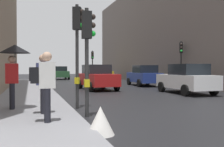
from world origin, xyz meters
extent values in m
plane|color=black|center=(0.00, 0.00, 0.00)|extent=(120.00, 120.00, 0.00)
cube|color=gray|center=(-6.61, 6.00, 0.08)|extent=(2.83, 40.00, 0.16)
cube|color=#5B514C|center=(11.20, 17.86, 5.64)|extent=(12.00, 34.08, 11.29)
cylinder|color=#2D2D2D|center=(4.90, 10.34, 1.84)|extent=(0.12, 0.12, 3.67)
cube|color=black|center=(4.90, 10.34, 3.15)|extent=(0.35, 0.37, 0.84)
cube|color=yellow|center=(4.90, 10.34, 1.05)|extent=(0.25, 0.23, 0.24)
sphere|color=#2D231E|center=(4.82, 10.17, 3.41)|extent=(0.18, 0.18, 0.18)
sphere|color=#2D231E|center=(4.82, 10.17, 3.15)|extent=(0.18, 0.18, 0.18)
sphere|color=green|center=(4.82, 10.17, 2.89)|extent=(0.18, 0.18, 0.18)
cylinder|color=#2D2D2D|center=(-4.90, 2.11, 1.94)|extent=(0.12, 0.12, 3.89)
cube|color=black|center=(-4.90, 2.11, 3.37)|extent=(0.37, 0.34, 0.84)
cube|color=yellow|center=(-4.90, 2.11, 1.05)|extent=(0.23, 0.25, 0.24)
sphere|color=#2D231E|center=(-4.72, 2.04, 3.63)|extent=(0.18, 0.18, 0.18)
sphere|color=#2D231E|center=(-4.72, 2.04, 3.37)|extent=(0.18, 0.18, 0.18)
sphere|color=green|center=(-4.72, 2.04, 3.11)|extent=(0.18, 0.18, 0.18)
cylinder|color=#2D2D2D|center=(-4.90, 0.39, 1.69)|extent=(0.12, 0.12, 3.37)
cube|color=black|center=(-4.90, 0.39, 2.85)|extent=(0.32, 0.26, 0.84)
cube|color=yellow|center=(-4.90, 0.39, 1.05)|extent=(0.18, 0.21, 0.24)
sphere|color=#2D231E|center=(-4.71, 0.37, 3.11)|extent=(0.18, 0.18, 0.18)
sphere|color=#2D231E|center=(-4.71, 0.37, 2.85)|extent=(0.18, 0.18, 0.18)
sphere|color=green|center=(-4.71, 0.37, 2.59)|extent=(0.18, 0.18, 0.18)
cylinder|color=#2D2D2D|center=(0.26, 21.36, 1.77)|extent=(0.12, 0.12, 3.54)
cube|color=black|center=(0.26, 21.36, 3.02)|extent=(0.24, 0.30, 0.84)
cube|color=yellow|center=(0.26, 21.36, 1.05)|extent=(0.20, 0.16, 0.24)
sphere|color=#2D231E|center=(0.25, 21.17, 3.28)|extent=(0.18, 0.18, 0.18)
sphere|color=#2D231E|center=(0.25, 21.17, 3.02)|extent=(0.18, 0.18, 0.18)
sphere|color=green|center=(0.25, 21.17, 2.76)|extent=(0.18, 0.18, 0.18)
cube|color=navy|center=(2.73, 12.68, 0.72)|extent=(2.07, 4.31, 0.80)
cube|color=black|center=(2.72, 12.43, 1.44)|extent=(1.73, 2.10, 0.64)
cylinder|color=black|center=(1.92, 14.08, 0.32)|extent=(0.26, 0.65, 0.64)
cylinder|color=black|center=(3.72, 13.96, 0.32)|extent=(0.26, 0.65, 0.64)
cylinder|color=black|center=(1.75, 11.39, 0.32)|extent=(0.26, 0.65, 0.64)
cylinder|color=black|center=(3.54, 11.27, 0.32)|extent=(0.26, 0.65, 0.64)
cube|color=silver|center=(2.28, 5.76, 0.72)|extent=(1.87, 4.23, 0.80)
cube|color=black|center=(2.28, 5.51, 1.44)|extent=(1.63, 2.03, 0.64)
cylinder|color=black|center=(1.41, 7.12, 0.32)|extent=(0.23, 0.64, 0.64)
cylinder|color=black|center=(3.20, 7.09, 0.32)|extent=(0.23, 0.64, 0.64)
cylinder|color=black|center=(1.36, 4.42, 0.32)|extent=(0.23, 0.64, 0.64)
cylinder|color=black|center=(3.16, 4.39, 0.32)|extent=(0.23, 0.64, 0.64)
cube|color=yellow|center=(2.38, 24.49, 0.72)|extent=(1.93, 4.26, 0.80)
cube|color=black|center=(2.37, 24.24, 1.44)|extent=(1.66, 2.05, 0.64)
cylinder|color=black|center=(1.52, 25.87, 0.32)|extent=(0.24, 0.65, 0.64)
cylinder|color=black|center=(3.32, 25.81, 0.32)|extent=(0.24, 0.65, 0.64)
cylinder|color=black|center=(1.43, 23.17, 0.32)|extent=(0.24, 0.65, 0.64)
cylinder|color=black|center=(3.23, 23.11, 0.32)|extent=(0.24, 0.65, 0.64)
cube|color=red|center=(-2.08, 9.96, 0.72)|extent=(2.09, 4.32, 0.80)
cube|color=black|center=(-2.10, 10.20, 1.44)|extent=(1.74, 2.11, 0.64)
cylinder|color=black|center=(-1.09, 8.67, 0.32)|extent=(0.26, 0.65, 0.64)
cylinder|color=black|center=(-2.89, 8.54, 0.32)|extent=(0.26, 0.65, 0.64)
cylinder|color=black|center=(-1.28, 11.37, 0.32)|extent=(0.26, 0.65, 0.64)
cylinder|color=black|center=(-3.08, 11.24, 0.32)|extent=(0.26, 0.65, 0.64)
cube|color=#2D6038|center=(-2.70, 27.74, 0.72)|extent=(1.90, 4.24, 0.80)
cube|color=black|center=(-2.70, 27.99, 1.44)|extent=(1.65, 2.04, 0.64)
cylinder|color=black|center=(-1.76, 26.41, 0.32)|extent=(0.23, 0.64, 0.64)
cylinder|color=black|center=(-3.56, 26.37, 0.32)|extent=(0.23, 0.64, 0.64)
cylinder|color=black|center=(-1.83, 29.11, 0.32)|extent=(0.23, 0.64, 0.64)
cylinder|color=black|center=(-3.63, 29.07, 0.32)|extent=(0.23, 0.64, 0.64)
cylinder|color=black|center=(-7.15, 1.79, 0.58)|extent=(0.16, 0.16, 0.85)
cylinder|color=black|center=(-7.15, 1.59, 0.58)|extent=(0.16, 0.16, 0.85)
cube|color=red|center=(-7.15, 1.69, 1.34)|extent=(0.40, 0.26, 0.66)
sphere|color=tan|center=(-7.15, 1.69, 1.81)|extent=(0.24, 0.24, 0.24)
cylinder|color=black|center=(-7.05, 1.69, 1.59)|extent=(0.02, 0.02, 0.90)
cone|color=black|center=(-7.05, 1.69, 2.16)|extent=(1.00, 1.00, 0.28)
cylinder|color=black|center=(-6.16, -0.66, 0.58)|extent=(0.16, 0.16, 0.85)
cylinder|color=black|center=(-6.16, -0.86, 0.58)|extent=(0.16, 0.16, 0.85)
cube|color=silver|center=(-6.16, -0.76, 1.34)|extent=(0.41, 0.27, 0.66)
sphere|color=tan|center=(-6.16, -0.76, 1.81)|extent=(0.24, 0.24, 0.24)
cube|color=black|center=(-6.46, -0.75, 1.34)|extent=(0.21, 0.29, 0.40)
cylinder|color=black|center=(-6.20, 0.62, 0.58)|extent=(0.16, 0.16, 0.85)
cylinder|color=black|center=(-6.20, 0.42, 0.58)|extent=(0.16, 0.16, 0.85)
cube|color=navy|center=(-6.20, 0.52, 1.34)|extent=(0.41, 0.27, 0.66)
sphere|color=tan|center=(-6.20, 0.52, 1.81)|extent=(0.24, 0.24, 0.24)
cube|color=black|center=(-6.50, 0.51, 1.34)|extent=(0.21, 0.29, 0.40)
cone|color=silver|center=(-5.05, -1.80, 0.33)|extent=(0.64, 0.64, 0.65)
camera|label=1|loc=(-6.55, -7.36, 1.52)|focal=40.84mm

